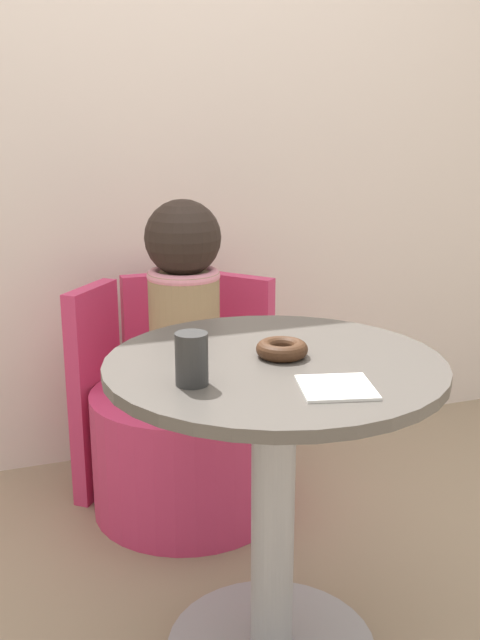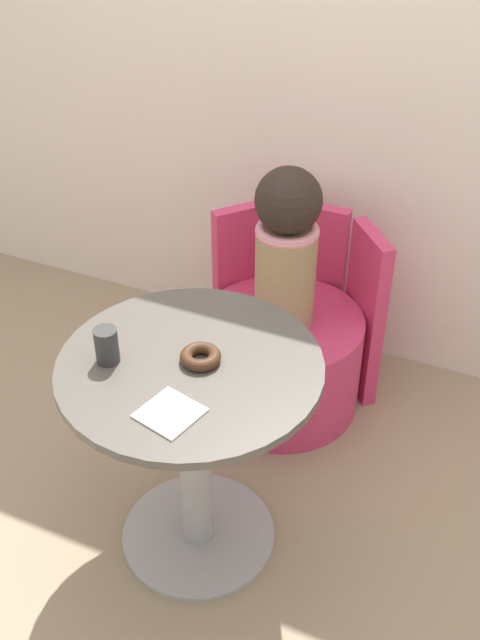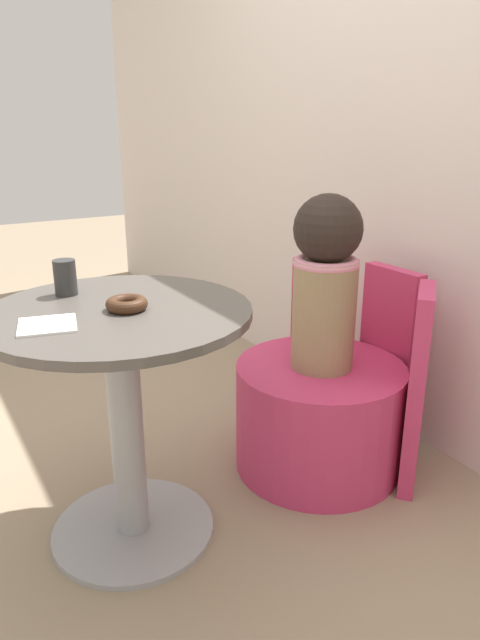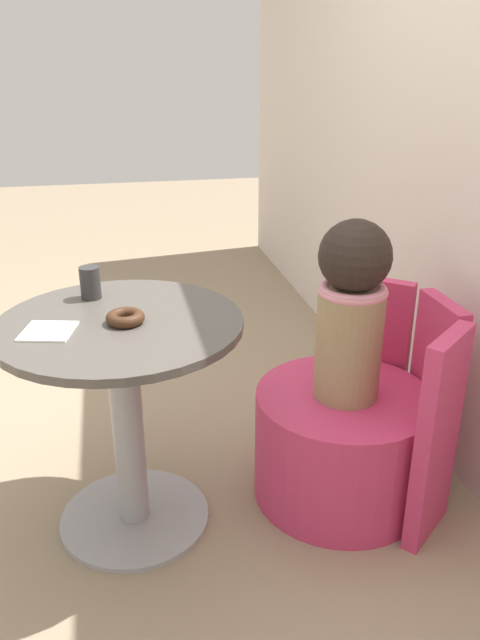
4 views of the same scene
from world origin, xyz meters
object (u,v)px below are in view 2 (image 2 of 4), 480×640
at_px(tub_chair, 282,361).
at_px(cup, 107,346).
at_px(round_table, 193,426).
at_px(donut, 201,357).
at_px(child_figure, 287,246).

xyz_separation_m(tub_chair, cup, (-0.20, -0.77, 0.56)).
bearing_deg(cup, tub_chair, 75.40).
relative_size(round_table, tub_chair, 1.22).
distance_m(donut, cup, 0.24).
height_order(tub_chair, child_figure, child_figure).
relative_size(tub_chair, cup, 5.79).
bearing_deg(child_figure, round_table, -90.18).
bearing_deg(donut, tub_chair, 91.75).
bearing_deg(cup, child_figure, 75.40).
bearing_deg(cup, round_table, 21.18).
xyz_separation_m(round_table, donut, (0.02, 0.02, 0.24)).
xyz_separation_m(donut, cup, (-0.22, -0.09, 0.03)).
height_order(tub_chair, donut, donut).
height_order(donut, cup, cup).
relative_size(round_table, cup, 7.05).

